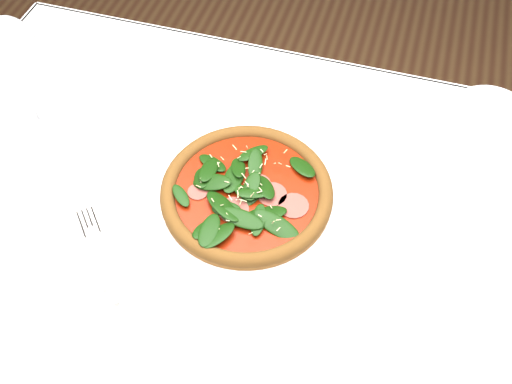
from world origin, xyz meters
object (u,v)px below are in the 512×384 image
(plate, at_px, (247,197))
(pizza, at_px, (247,190))
(wine_glass, at_px, (12,53))
(napkin, at_px, (105,266))

(plate, relative_size, pizza, 0.98)
(pizza, height_order, wine_glass, wine_glass)
(wine_glass, bearing_deg, pizza, -8.88)
(pizza, distance_m, napkin, 0.25)
(pizza, xyz_separation_m, wine_glass, (-0.42, 0.07, 0.13))
(wine_glass, bearing_deg, plate, -8.88)
(plate, xyz_separation_m, pizza, (-0.00, 0.00, 0.02))
(wine_glass, height_order, napkin, wine_glass)
(plate, distance_m, wine_glass, 0.45)
(napkin, bearing_deg, pizza, 47.79)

